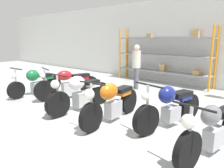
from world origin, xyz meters
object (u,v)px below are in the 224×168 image
motorcycle_green (36,82)px  motorcycle_blue (170,107)px  motorcycle_orange (111,101)px  motorcycle_grey (212,129)px  shelving_rack (164,55)px  person_near_rack (136,63)px  motorcycle_red (69,85)px  motorcycle_white (80,93)px

motorcycle_green → motorcycle_blue: motorcycle_blue is taller
motorcycle_orange → motorcycle_grey: (2.25, 0.03, -0.04)m
shelving_rack → motorcycle_grey: 6.08m
motorcycle_orange → person_near_rack: (-1.60, 3.19, 0.51)m
motorcycle_grey → person_near_rack: bearing=-121.1°
shelving_rack → motorcycle_orange: size_ratio=2.04×
shelving_rack → person_near_rack: shelving_rack is taller
motorcycle_green → motorcycle_orange: 3.68m
shelving_rack → motorcycle_green: size_ratio=2.09×
motorcycle_red → motorcycle_blue: bearing=105.8°
motorcycle_orange → motorcycle_grey: motorcycle_orange is taller
motorcycle_red → motorcycle_orange: size_ratio=1.01×
motorcycle_red → motorcycle_orange: (2.46, -0.61, 0.06)m
motorcycle_grey → person_near_rack: 5.01m
motorcycle_red → motorcycle_orange: bearing=91.2°
motorcycle_red → motorcycle_grey: size_ratio=1.02×
motorcycle_white → motorcycle_grey: motorcycle_white is taller
motorcycle_grey → motorcycle_white: bearing=-82.3°
person_near_rack → shelving_rack: bearing=-150.8°
shelving_rack → motorcycle_red: shelving_rack is taller
motorcycle_white → motorcycle_blue: bearing=102.3°
motorcycle_red → motorcycle_blue: size_ratio=1.03×
motorcycle_white → motorcycle_orange: 1.21m
motorcycle_orange → motorcycle_blue: bearing=113.0°
motorcycle_green → motorcycle_blue: 4.86m
motorcycle_green → motorcycle_white: size_ratio=0.96×
motorcycle_blue → person_near_rack: bearing=-122.3°
shelving_rack → motorcycle_grey: (3.61, -4.83, -0.78)m
motorcycle_green → motorcycle_grey: bearing=83.4°
shelving_rack → person_near_rack: bearing=-98.3°
motorcycle_blue → motorcycle_orange: bearing=-50.2°
motorcycle_red → person_near_rack: (0.85, 2.58, 0.56)m
motorcycle_white → motorcycle_grey: 3.46m
motorcycle_grey → person_near_rack: size_ratio=1.25×
motorcycle_red → shelving_rack: bearing=-179.3°
motorcycle_blue → shelving_rack: bearing=-138.8°
motorcycle_red → motorcycle_white: 1.36m
motorcycle_white → motorcycle_orange: (1.21, -0.06, 0.03)m
motorcycle_grey → person_near_rack: (-3.85, 3.16, 0.55)m
motorcycle_orange → person_near_rack: bearing=-159.7°
shelving_rack → motorcycle_orange: shelving_rack is taller
motorcycle_green → motorcycle_grey: same height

